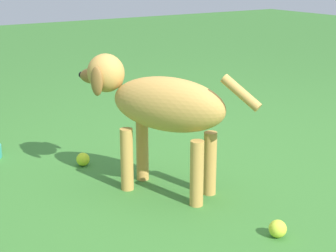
% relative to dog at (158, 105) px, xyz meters
% --- Properties ---
extents(ground, '(14.00, 14.00, 0.00)m').
position_rel_dog_xyz_m(ground, '(-0.26, 0.10, -0.39)').
color(ground, '#38722D').
extents(dog, '(0.47, 0.78, 0.58)m').
position_rel_dog_xyz_m(dog, '(0.00, 0.00, 0.00)').
color(dog, '#C69347').
rests_on(dog, ground).
extents(tennis_ball_0, '(0.07, 0.07, 0.07)m').
position_rel_dog_xyz_m(tennis_ball_0, '(-0.59, -0.72, -0.35)').
color(tennis_ball_0, '#CDE32B').
rests_on(tennis_ball_0, ground).
extents(tennis_ball_1, '(0.07, 0.07, 0.07)m').
position_rel_dog_xyz_m(tennis_ball_1, '(0.16, -0.44, -0.35)').
color(tennis_ball_1, '#C6E32B').
rests_on(tennis_ball_1, ground).
extents(tennis_ball_2, '(0.07, 0.07, 0.07)m').
position_rel_dog_xyz_m(tennis_ball_2, '(-0.14, 0.60, -0.35)').
color(tennis_ball_2, '#CADD37').
rests_on(tennis_ball_2, ground).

